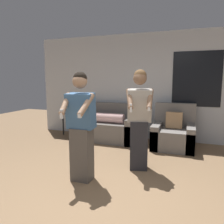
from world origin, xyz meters
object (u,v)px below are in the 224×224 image
person_left (81,127)px  couch (108,127)px  person_right (139,119)px  side_table (72,116)px  armchair (173,134)px

person_left → couch: bearing=100.9°
person_right → couch: bearing=126.4°
side_table → armchair: bearing=-6.5°
armchair → person_right: size_ratio=0.58×
person_left → person_right: bearing=44.2°
couch → person_right: (1.17, -1.59, 0.54)m
side_table → person_right: (2.33, -1.79, 0.35)m
side_table → person_right: size_ratio=0.46×
couch → side_table: size_ratio=2.16×
couch → person_left: size_ratio=1.03×
armchair → side_table: bearing=173.5°
person_right → person_left: bearing=-135.8°
side_table → person_left: (1.60, -2.50, 0.32)m
armchair → person_right: 1.64m
couch → side_table: couch is taller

